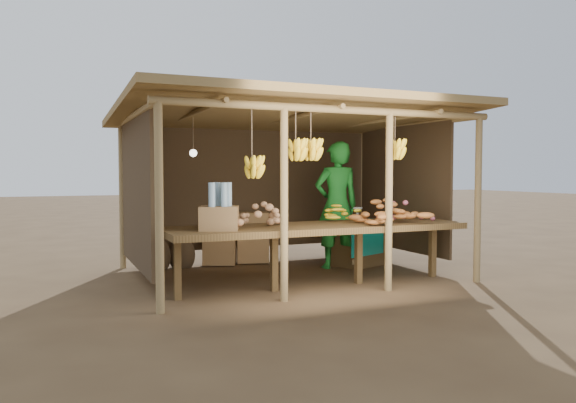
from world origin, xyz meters
name	(u,v)px	position (x,y,z in m)	size (l,w,h in m)	color
ground	(288,275)	(0.00, 0.00, 0.00)	(60.00, 60.00, 0.00)	brown
stall_structure	(288,141)	(-0.02, -0.05, 1.91)	(4.70, 3.50, 2.43)	#94794C
counter	(318,230)	(0.00, -0.95, 0.74)	(3.90, 1.05, 0.80)	brown
potato_heap	(254,212)	(-0.86, -0.96, 0.98)	(0.91, 0.55, 0.36)	#A77B56
sweet_potato_heap	(393,210)	(0.96, -1.21, 0.98)	(0.97, 0.58, 0.36)	#AC652C
onion_heap	(399,208)	(1.31, -0.84, 0.98)	(0.78, 0.47, 0.35)	#C35E73
banana_pile	(342,208)	(0.57, -0.56, 0.97)	(0.52, 0.31, 0.34)	yellow
tomato_basin	(221,218)	(-1.13, -0.49, 0.89)	(0.44, 0.44, 0.23)	navy
bottle_box	(219,212)	(-1.34, -1.10, 1.01)	(0.53, 0.48, 0.55)	olive
vendor	(337,205)	(0.91, 0.22, 0.97)	(0.70, 0.46, 1.93)	#1B7A25
tarp_crate	(357,241)	(1.32, 0.32, 0.38)	(0.98, 0.91, 0.93)	brown
carton_stack	(242,242)	(-0.29, 1.19, 0.35)	(1.15, 0.54, 0.80)	olive
burlap_sacks	(170,253)	(-1.45, 1.20, 0.24)	(0.78, 0.41, 0.55)	#463420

